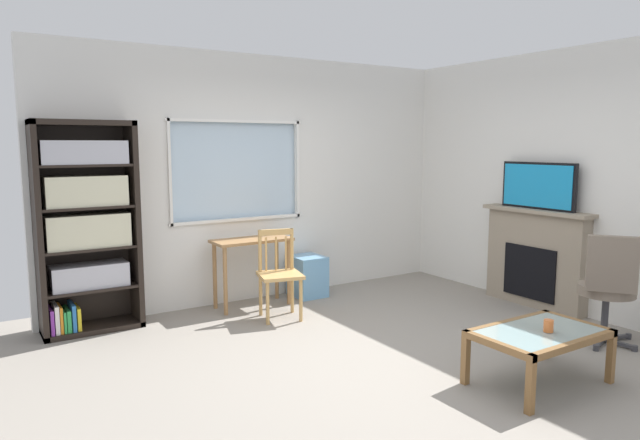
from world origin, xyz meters
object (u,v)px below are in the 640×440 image
(tv, at_px, (538,186))
(sippy_cup, at_px, (549,326))
(desk_under_window, at_px, (252,252))
(coffee_table, at_px, (539,338))
(fireplace, at_px, (535,257))
(office_chair, at_px, (608,284))
(plastic_drawer_unit, at_px, (307,276))
(wooden_chair, at_px, (279,273))
(bookshelf, at_px, (86,221))

(tv, xyz_separation_m, sippy_cup, (-1.68, -1.39, -0.87))
(desk_under_window, xyz_separation_m, coffee_table, (0.90, -2.98, -0.25))
(fireplace, relative_size, office_chair, 1.27)
(desk_under_window, bearing_deg, plastic_drawer_unit, 3.90)
(fireplace, bearing_deg, coffee_table, -142.17)
(fireplace, xyz_separation_m, coffee_table, (-1.72, -1.34, -0.19))
(desk_under_window, bearing_deg, sippy_cup, -73.07)
(desk_under_window, xyz_separation_m, fireplace, (2.62, -1.64, -0.06))
(sippy_cup, bearing_deg, plastic_drawer_unit, 93.51)
(tv, relative_size, office_chair, 0.89)
(desk_under_window, bearing_deg, office_chair, -52.90)
(plastic_drawer_unit, xyz_separation_m, sippy_cup, (0.19, -3.08, 0.22))
(desk_under_window, distance_m, sippy_cup, 3.17)
(wooden_chair, xyz_separation_m, tv, (2.55, -1.12, 0.86))
(bookshelf, bearing_deg, plastic_drawer_unit, -1.36)
(wooden_chair, relative_size, fireplace, 0.71)
(bookshelf, height_order, fireplace, bookshelf)
(plastic_drawer_unit, relative_size, fireplace, 0.37)
(wooden_chair, height_order, office_chair, office_chair)
(fireplace, xyz_separation_m, tv, (-0.02, 0.00, 0.78))
(coffee_table, bearing_deg, bookshelf, 129.69)
(plastic_drawer_unit, distance_m, tv, 2.75)
(bookshelf, distance_m, fireplace, 4.65)
(fireplace, relative_size, coffee_table, 1.30)
(plastic_drawer_unit, bearing_deg, wooden_chair, -140.18)
(plastic_drawer_unit, distance_m, office_chair, 3.16)
(desk_under_window, relative_size, office_chair, 0.86)
(desk_under_window, distance_m, office_chair, 3.48)
(wooden_chair, bearing_deg, office_chair, -47.89)
(plastic_drawer_unit, bearing_deg, desk_under_window, -176.10)
(sippy_cup, bearing_deg, bookshelf, 129.39)
(office_chair, bearing_deg, sippy_cup, -167.86)
(coffee_table, bearing_deg, office_chair, 9.35)
(wooden_chair, bearing_deg, desk_under_window, 96.20)
(desk_under_window, xyz_separation_m, wooden_chair, (0.06, -0.52, -0.14))
(plastic_drawer_unit, distance_m, sippy_cup, 3.10)
(plastic_drawer_unit, relative_size, tv, 0.53)
(wooden_chair, xyz_separation_m, plastic_drawer_unit, (0.68, 0.57, -0.23))
(bookshelf, xyz_separation_m, tv, (4.26, -1.75, 0.27))
(sippy_cup, bearing_deg, wooden_chair, 109.00)
(desk_under_window, height_order, coffee_table, desk_under_window)
(plastic_drawer_unit, bearing_deg, fireplace, -41.80)
(fireplace, relative_size, sippy_cup, 14.15)
(wooden_chair, xyz_separation_m, coffee_table, (0.85, -2.46, -0.11))
(bookshelf, height_order, desk_under_window, bookshelf)
(bookshelf, bearing_deg, sippy_cup, -50.61)
(bookshelf, bearing_deg, wooden_chair, -19.97)
(bookshelf, height_order, tv, bookshelf)
(fireplace, bearing_deg, sippy_cup, -140.70)
(tv, xyz_separation_m, office_chair, (-0.50, -1.14, -0.77))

